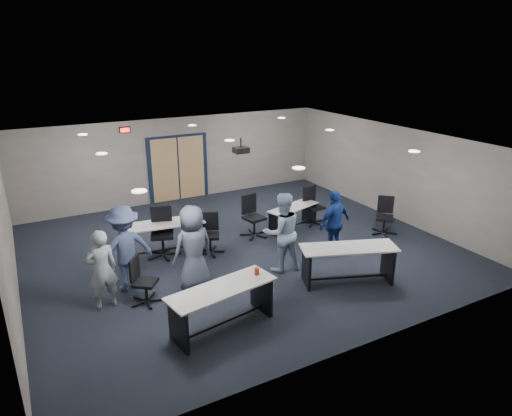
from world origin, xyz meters
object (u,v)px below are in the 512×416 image
person_lightblue (282,232)px  chair_back_d (314,206)px  person_gray (102,270)px  person_back (125,248)px  table_back_left (163,233)px  chair_back_b (210,234)px  chair_loose_right (385,216)px  chair_back_c (254,216)px  table_front_right (348,258)px  table_front_left (223,300)px  person_navy (334,223)px  chair_loose_left (145,281)px  person_plaid (193,248)px  chair_back_a (162,233)px  table_back_right (293,214)px

person_lightblue → chair_back_d: bearing=-131.6°
person_gray → person_back: (0.56, 0.52, 0.11)m
table_back_left → chair_back_b: (1.01, -0.51, -0.05)m
chair_loose_right → chair_back_c: bearing=-163.1°
chair_back_d → person_lightblue: person_lightblue is taller
table_front_right → person_lightblue: bearing=149.5°
chair_back_d → table_back_left: bearing=173.4°
table_front_left → person_navy: (3.64, 1.52, 0.26)m
chair_back_b → chair_loose_left: 2.53m
chair_back_b → person_navy: size_ratio=0.61×
table_front_right → person_plaid: (-2.98, 1.32, 0.35)m
chair_loose_right → table_front_right: bearing=-104.7°
chair_back_a → chair_back_b: (1.07, -0.40, -0.10)m
table_front_right → chair_loose_left: 4.22m
table_front_right → chair_back_a: size_ratio=1.79×
table_back_left → person_lightblue: (2.09, -2.08, 0.37)m
table_back_left → person_gray: size_ratio=1.26×
person_plaid → person_lightblue: size_ratio=1.00×
chair_back_b → person_plaid: (-0.97, -1.43, 0.42)m
chair_back_c → chair_loose_left: size_ratio=1.16×
table_front_left → person_back: size_ratio=1.15×
table_front_right → chair_back_a: (-3.08, 3.15, 0.03)m
table_back_left → chair_loose_right: 5.84m
chair_back_b → chair_back_d: 3.39m
chair_back_a → person_navy: (3.67, -1.90, 0.22)m
chair_back_c → person_plaid: (-2.43, -1.86, 0.36)m
chair_loose_right → person_lightblue: 3.58m
chair_back_a → person_gray: bearing=-116.5°
chair_back_a → person_plaid: size_ratio=0.65×
chair_back_b → person_lightblue: person_lightblue is taller
table_back_right → person_gray: person_gray is taller
table_front_left → table_front_right: (3.05, 0.27, 0.00)m
table_back_right → chair_back_b: (-2.63, -0.35, 0.05)m
chair_loose_left → person_plaid: person_plaid is taller
chair_loose_left → person_back: person_back is taller
person_plaid → chair_back_c: bearing=-151.4°
chair_loose_right → person_back: person_back is taller
chair_back_b → person_lightblue: (1.08, -1.57, 0.42)m
table_front_left → person_plaid: bearing=77.7°
table_front_left → chair_back_c: chair_back_c is taller
table_front_right → person_back: person_back is taller
table_front_left → chair_back_a: (-0.03, 3.42, 0.04)m
table_back_left → chair_back_a: (-0.06, -0.11, 0.05)m
person_gray → chair_back_b: bearing=-159.9°
table_back_left → person_gray: person_gray is taller
chair_back_a → chair_loose_right: chair_back_a is taller
table_back_left → chair_back_c: chair_back_c is taller
person_lightblue → chair_loose_left: bearing=6.4°
person_plaid → person_back: same height
table_front_right → chair_back_d: size_ratio=1.99×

